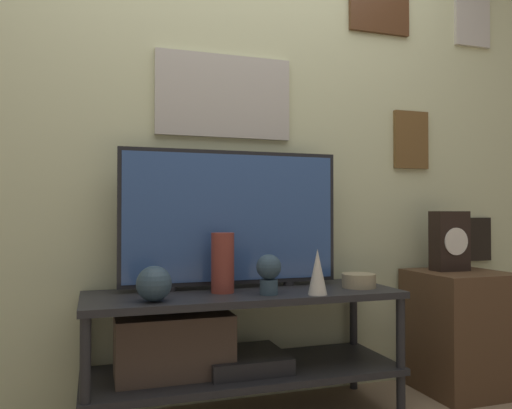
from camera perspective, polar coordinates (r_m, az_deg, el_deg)
wall_back at (r=2.56m, az=-3.25°, el=8.53°), size 6.40×0.08×2.70m
media_console at (r=2.29m, az=-4.47°, el=-15.29°), size 1.40×0.49×0.58m
television at (r=2.34m, az=-2.76°, el=-1.50°), size 1.04×0.05×0.64m
vase_tall_ceramic at (r=2.23m, az=-3.83°, el=-6.65°), size 0.10×0.10×0.26m
vase_wide_bowl at (r=2.43m, az=11.66°, el=-8.51°), size 0.16×0.16×0.07m
vase_round_glass at (r=2.05m, az=-11.58°, el=-8.85°), size 0.14×0.14×0.14m
vase_slim_bronze at (r=2.19m, az=7.04°, el=-7.64°), size 0.08×0.08×0.20m
decorative_bust at (r=2.17m, az=1.47°, el=-7.68°), size 0.11×0.11×0.17m
side_table at (r=2.91m, az=22.32°, el=-13.18°), size 0.45×0.45×0.62m
mantel_clock at (r=2.87m, az=21.24°, el=-3.90°), size 0.19×0.11×0.32m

